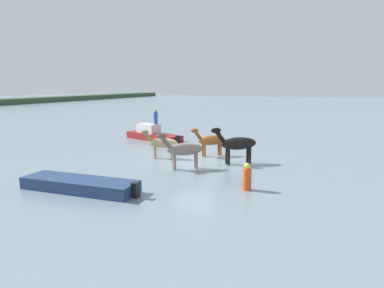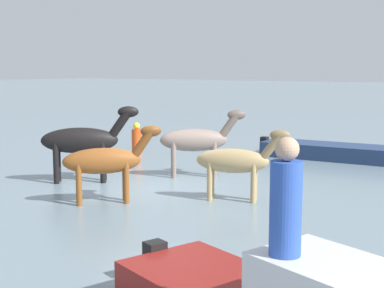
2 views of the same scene
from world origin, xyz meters
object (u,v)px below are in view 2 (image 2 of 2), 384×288
Objects in this scene: horse_mid_herd at (106,161)px; horse_chestnut_trailing at (83,141)px; horse_pinto_flank at (197,140)px; boat_dinghy_port at (335,154)px; buoy_channel_marker at (137,140)px; person_boatman_standing at (286,201)px; horse_lead at (236,161)px.

horse_chestnut_trailing reaches higher than horse_mid_herd.
horse_pinto_flank is 0.41× the size of boat_dinghy_port.
boat_dinghy_port is at bearing 114.47° from buoy_channel_marker.
horse_pinto_flank is at bearing -142.50° from person_boatman_standing.
boat_dinghy_port is 13.59m from person_boatman_standing.
horse_chestnut_trailing reaches higher than horse_pinto_flank.
person_boatman_standing is at bearing -89.49° from horse_pinto_flank.
horse_pinto_flank is at bearing -118.08° from boat_dinghy_port.
horse_mid_herd is 7.55m from person_boatman_standing.
person_boatman_standing is at bearing -77.98° from horse_lead.
horse_pinto_flank is 2.94m from horse_lead.
buoy_channel_marker is (2.83, -6.22, 0.34)m from boat_dinghy_port.
horse_pinto_flank is at bearing 60.64° from buoy_channel_marker.
buoy_channel_marker is (-10.13, -10.00, -1.24)m from person_boatman_standing.
horse_chestnut_trailing is at bearing 99.84° from horse_mid_herd.
person_boatman_standing is (7.93, 6.09, 0.72)m from horse_pinto_flank.
buoy_channel_marker is at bearing 113.65° from horse_pinto_flank.
horse_mid_herd is 1.62× the size of buoy_channel_marker.
boat_dinghy_port is at bearing 28.84° from horse_mid_herd.
horse_mid_herd reaches higher than boat_dinghy_port.
horse_lead is 1.79× the size of person_boatman_standing.
horse_lead is 7.41m from buoy_channel_marker.
horse_mid_herd reaches higher than horse_lead.
horse_chestnut_trailing is at bearing -170.58° from horse_pinto_flank.
buoy_channel_marker reaches higher than boat_dinghy_port.
horse_mid_herd is 9.07m from boat_dinghy_port.
boat_dinghy_port is at bearing 69.20° from horse_lead.
buoy_channel_marker is at bearing 126.19° from horse_lead.
horse_mid_herd reaches higher than buoy_channel_marker.
buoy_channel_marker is (-5.87, -3.81, -0.45)m from horse_mid_herd.
horse_pinto_flank reaches higher than buoy_channel_marker.
boat_dinghy_port is 6.85m from buoy_channel_marker.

